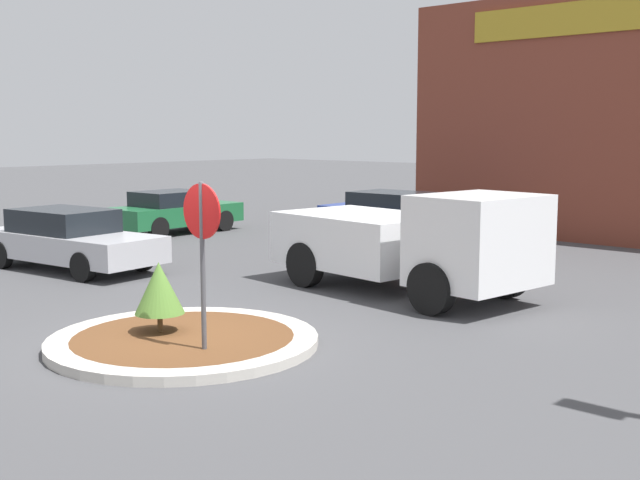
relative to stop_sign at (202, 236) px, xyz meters
name	(u,v)px	position (x,y,z in m)	size (l,w,h in m)	color
ground_plane	(184,345)	(-0.78, 0.25, -1.72)	(120.00, 120.00, 0.00)	#474749
traffic_island	(184,341)	(-0.78, 0.25, -1.65)	(3.98, 3.98, 0.14)	#BCB7AD
stop_sign	(202,236)	(0.00, 0.00, 0.00)	(0.76, 0.07, 2.46)	#4C4C51
island_shrub	(159,288)	(-1.24, 0.17, -0.91)	(0.75, 0.75, 1.06)	brown
utility_truck	(409,241)	(-0.58, 5.61, -0.69)	(5.66, 2.90, 2.03)	white
parked_sedan_blue	(398,216)	(-5.32, 11.60, -0.98)	(4.72, 2.05, 1.41)	navy
parked_sedan_silver	(69,239)	(-7.99, 2.63, -1.02)	(4.87, 2.32, 1.38)	#B7B7BC
parked_sedan_green	(174,211)	(-11.63, 8.40, -1.04)	(1.96, 4.28, 1.32)	#1E6638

